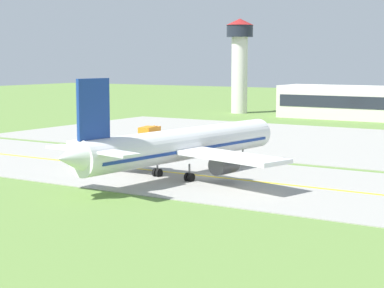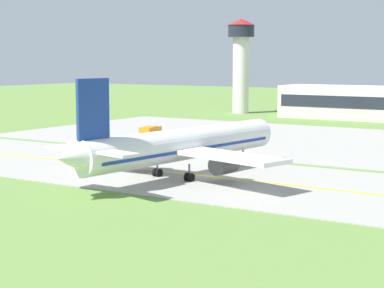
# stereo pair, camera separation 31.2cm
# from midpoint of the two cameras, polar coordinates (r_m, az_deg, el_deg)

# --- Properties ---
(ground_plane) EXTENTS (500.00, 500.00, 0.00)m
(ground_plane) POSITION_cam_midpoint_polar(r_m,az_deg,el_deg) (84.86, 1.20, -2.79)
(ground_plane) COLOR olive
(taxiway_strip) EXTENTS (240.00, 28.00, 0.10)m
(taxiway_strip) POSITION_cam_midpoint_polar(r_m,az_deg,el_deg) (84.85, 1.20, -2.76)
(taxiway_strip) COLOR #9E9B93
(taxiway_strip) RESTS_ON ground
(apron_pad) EXTENTS (140.00, 52.00, 0.10)m
(apron_pad) POSITION_cam_midpoint_polar(r_m,az_deg,el_deg) (119.14, 15.96, -0.16)
(apron_pad) COLOR #9E9B93
(apron_pad) RESTS_ON ground
(taxiway_centreline) EXTENTS (220.00, 0.60, 0.01)m
(taxiway_centreline) POSITION_cam_midpoint_polar(r_m,az_deg,el_deg) (84.84, 1.20, -2.72)
(taxiway_centreline) COLOR yellow
(taxiway_centreline) RESTS_ON taxiway_strip
(airplane_lead) EXTENTS (32.30, 39.65, 12.70)m
(airplane_lead) POSITION_cam_midpoint_polar(r_m,az_deg,el_deg) (83.47, -0.84, -0.09)
(airplane_lead) COLOR white
(airplane_lead) RESTS_ON ground
(service_truck_baggage) EXTENTS (3.39, 6.31, 2.60)m
(service_truck_baggage) POSITION_cam_midpoint_polar(r_m,az_deg,el_deg) (122.75, -3.48, 1.01)
(service_truck_baggage) COLOR orange
(service_truck_baggage) RESTS_ON ground
(control_tower) EXTENTS (7.60, 7.60, 25.75)m
(control_tower) POSITION_cam_midpoint_polar(r_m,az_deg,el_deg) (185.54, 4.22, 7.43)
(control_tower) COLOR silver
(control_tower) RESTS_ON ground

